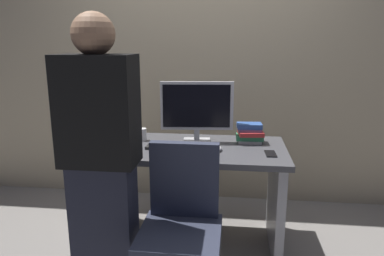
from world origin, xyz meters
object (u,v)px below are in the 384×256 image
cup_near_keyboard (126,140)px  cup_by_monitor (142,134)px  cell_phone (271,154)px  keyboard (177,147)px  office_chair (181,237)px  monitor (197,108)px  mouse (217,148)px  book_stack (250,133)px  desk (193,178)px  person_at_desk (101,165)px

cup_near_keyboard → cup_by_monitor: cup_near_keyboard is taller
cup_near_keyboard → cell_phone: bearing=-3.6°
cup_near_keyboard → keyboard: bearing=-1.7°
office_chair → cell_phone: (0.52, 0.57, 0.33)m
office_chair → cup_by_monitor: office_chair is taller
monitor → cell_phone: monitor is taller
mouse → book_stack: size_ratio=0.48×
cup_by_monitor → book_stack: 0.82m
desk → cup_by_monitor: cup_by_monitor is taller
desk → cell_phone: cell_phone is taller
office_chair → book_stack: bearing=65.0°
mouse → cup_by_monitor: size_ratio=1.07×
office_chair → mouse: (0.16, 0.61, 0.34)m
desk → office_chair: 0.70m
person_at_desk → cup_by_monitor: person_at_desk is taller
desk → cup_near_keyboard: bearing=-173.3°
monitor → keyboard: 0.34m
keyboard → book_stack: size_ratio=2.08×
keyboard → cup_by_monitor: 0.35m
office_chair → book_stack: (0.39, 0.84, 0.40)m
monitor → mouse: (0.17, -0.21, -0.24)m
desk → keyboard: (-0.11, -0.07, 0.25)m
keyboard → cup_by_monitor: (-0.30, 0.19, 0.04)m
person_at_desk → book_stack: 1.19m
cup_by_monitor → person_at_desk: bearing=-90.8°
cup_near_keyboard → mouse: bearing=-2.3°
monitor → cell_phone: bearing=-25.6°
person_at_desk → cup_near_keyboard: person_at_desk is taller
cup_by_monitor → monitor: bearing=1.3°
desk → person_at_desk: person_at_desk is taller
mouse → cell_phone: mouse is taller
desk → cup_by_monitor: size_ratio=14.24×
person_at_desk → mouse: bearing=46.1°
mouse → cup_near_keyboard: size_ratio=0.99×
monitor → keyboard: bearing=-121.5°
office_chair → cup_near_keyboard: size_ratio=9.30×
mouse → office_chair: bearing=-105.2°
book_stack → office_chair: bearing=-115.0°
office_chair → cell_phone: 0.84m
mouse → person_at_desk: bearing=-133.9°
mouse → cup_near_keyboard: (-0.66, 0.03, 0.03)m
monitor → cup_near_keyboard: bearing=-159.3°
desk → cup_near_keyboard: (-0.48, -0.06, 0.29)m
office_chair → cup_near_keyboard: office_chair is taller
keyboard → cup_near_keyboard: 0.38m
monitor → cell_phone: size_ratio=3.75×
cup_near_keyboard → book_stack: book_stack is taller
mouse → book_stack: bearing=45.8°
person_at_desk → cup_near_keyboard: 0.65m
keyboard → cup_by_monitor: bearing=151.1°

